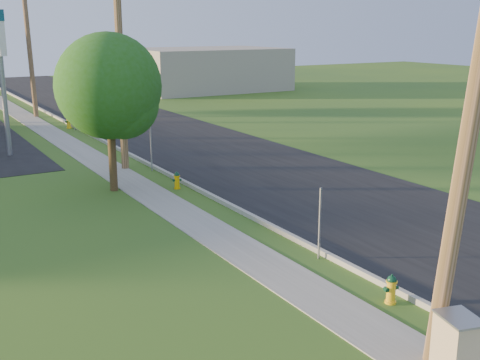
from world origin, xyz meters
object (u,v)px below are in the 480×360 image
object	(u,v)px
tree_verge	(112,90)
hydrant_near	(391,289)
utility_pole_mid	(120,55)
hydrant_mid	(177,180)
utility_cabinet	(457,352)
utility_pole_near	(473,106)
utility_pole_far	(29,46)
hydrant_far	(69,122)

from	to	relation	value
tree_verge	hydrant_near	size ratio (longest dim) A/B	8.42
utility_pole_mid	hydrant_mid	size ratio (longest dim) A/B	14.30
utility_cabinet	utility_pole_near	bearing A→B (deg)	44.29
utility_pole_far	hydrant_far	size ratio (longest dim) A/B	11.40
hydrant_far	tree_verge	bearing A→B (deg)	-98.45
utility_pole_mid	hydrant_near	distance (m)	16.46
hydrant_mid	utility_pole_far	bearing A→B (deg)	91.44
tree_verge	utility_pole_far	bearing A→B (deg)	85.87
utility_pole_far	tree_verge	bearing A→B (deg)	-94.13
hydrant_mid	hydrant_far	world-z (taller)	hydrant_far
utility_pole_near	utility_pole_mid	bearing A→B (deg)	90.00
hydrant_mid	utility_cabinet	size ratio (longest dim) A/B	0.51
tree_verge	hydrant_near	xyz separation A→B (m)	(2.14, -12.47, -3.49)
utility_pole_far	hydrant_far	world-z (taller)	utility_pole_far
hydrant_near	hydrant_far	size ratio (longest dim) A/B	0.85
utility_pole_near	hydrant_near	world-z (taller)	utility_pole_near
utility_pole_far	hydrant_near	distance (m)	34.09
tree_verge	utility_cabinet	distance (m)	15.80
hydrant_far	utility_cabinet	world-z (taller)	utility_cabinet
utility_pole_far	tree_verge	xyz separation A→B (m)	(-1.54, -21.32, -0.97)
utility_pole_mid	tree_verge	bearing A→B (deg)	-114.86
utility_pole_far	utility_cabinet	xyz separation A→B (m)	(-0.80, -36.78, -4.13)
tree_verge	hydrant_near	bearing A→B (deg)	-80.27
tree_verge	utility_cabinet	xyz separation A→B (m)	(0.74, -15.46, -3.16)
hydrant_mid	hydrant_far	xyz separation A→B (m)	(0.18, 16.25, 0.07)
hydrant_near	utility_pole_mid	bearing A→B (deg)	92.17
hydrant_near	utility_pole_near	bearing A→B (deg)	-105.17
hydrant_far	utility_cabinet	size ratio (longest dim) A/B	0.62
tree_verge	hydrant_near	distance (m)	13.13
utility_pole_mid	utility_pole_far	distance (m)	18.00
hydrant_mid	utility_cabinet	distance (m)	14.60
hydrant_mid	hydrant_far	distance (m)	16.25
hydrant_near	utility_cabinet	world-z (taller)	utility_cabinet
utility_pole_mid	utility_pole_far	xyz separation A→B (m)	(0.00, 18.00, -0.15)
hydrant_far	utility_pole_far	bearing A→B (deg)	96.99
utility_pole_mid	tree_verge	world-z (taller)	utility_pole_mid
hydrant_near	hydrant_mid	xyz separation A→B (m)	(-0.04, 11.55, -0.01)
utility_pole_near	utility_pole_mid	size ratio (longest dim) A/B	0.97
utility_pole_near	tree_verge	bearing A→B (deg)	95.99
utility_pole_mid	tree_verge	size ratio (longest dim) A/B	1.64
hydrant_mid	utility_cabinet	world-z (taller)	utility_cabinet
utility_pole_mid	tree_verge	distance (m)	3.83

